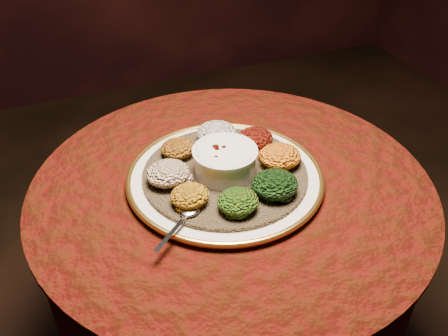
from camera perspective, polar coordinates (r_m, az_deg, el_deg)
name	(u,v)px	position (r m, az deg, el deg)	size (l,w,h in m)	color
table	(231,237)	(1.31, 0.82, -7.92)	(0.96, 0.96, 0.73)	black
platter	(225,177)	(1.19, 0.11, -1.07)	(0.52, 0.52, 0.02)	silver
injera	(225,174)	(1.18, 0.11, -0.65)	(0.39, 0.39, 0.01)	brown
stew_bowl	(225,159)	(1.16, 0.12, 0.99)	(0.15, 0.15, 0.06)	silver
spoon	(187,215)	(1.06, -4.25, -5.35)	(0.13, 0.11, 0.01)	silver
portion_ayib	(216,133)	(1.27, -0.87, 4.04)	(0.10, 0.10, 0.05)	silver
portion_kitfo	(255,138)	(1.26, 3.55, 3.42)	(0.09, 0.09, 0.04)	black
portion_tikil	(280,156)	(1.20, 6.43, 1.36)	(0.10, 0.10, 0.05)	#BC800F
portion_gomen	(275,184)	(1.11, 5.87, -1.85)	(0.10, 0.10, 0.05)	black
portion_mixveg	(238,201)	(1.06, 1.60, -3.84)	(0.09, 0.09, 0.04)	#AF310B
portion_kik	(190,196)	(1.08, -3.92, -3.17)	(0.08, 0.08, 0.04)	#BE8410
portion_timatim	(168,173)	(1.14, -6.42, -0.60)	(0.10, 0.09, 0.05)	maroon
portion_shiro	(178,148)	(1.23, -5.29, 2.27)	(0.08, 0.08, 0.04)	#8D5A11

